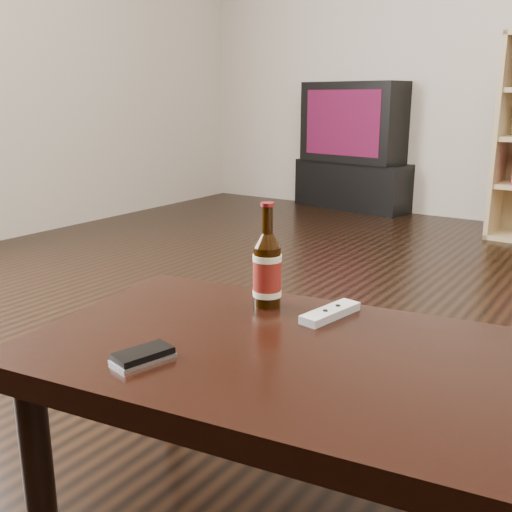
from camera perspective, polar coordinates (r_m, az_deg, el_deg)
The scene contains 7 objects.
floor at distance 1.72m, azimuth 3.67°, elevation -14.48°, with size 5.00×6.00×0.01m, color black.
tv_stand at distance 4.78m, azimuth 9.70°, elevation 6.77°, with size 0.90×0.45×0.36m, color black.
tv at distance 4.74m, azimuth 9.95°, elevation 12.47°, with size 0.86×0.61×0.59m.
coffee_table at distance 1.16m, azimuth 3.58°, elevation -11.15°, with size 1.09×0.73×0.38m.
beer_bottle at distance 1.34m, azimuth 1.07°, elevation -1.36°, with size 0.08×0.08×0.24m.
phone at distance 1.10m, azimuth -10.73°, elevation -9.31°, with size 0.08×0.12×0.02m.
remote at distance 1.30m, azimuth 7.09°, elevation -5.39°, with size 0.07×0.17×0.02m.
Camera 1 is at (0.75, -1.30, 0.84)m, focal length 42.00 mm.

